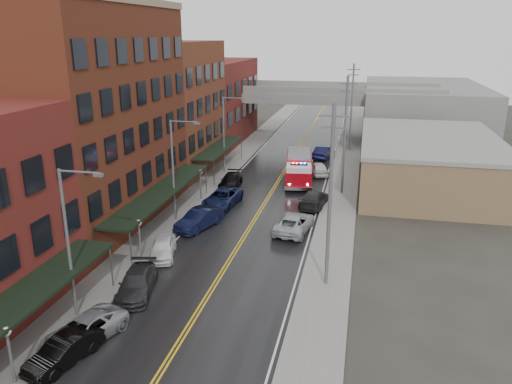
# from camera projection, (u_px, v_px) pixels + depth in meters

# --- Properties ---
(road) EXTENTS (11.00, 160.00, 0.02)m
(road) POSITION_uv_depth(u_px,v_px,m) (264.00, 204.00, 48.41)
(road) COLOR black
(road) RESTS_ON ground
(sidewalk_left) EXTENTS (3.00, 160.00, 0.15)m
(sidewalk_left) POSITION_uv_depth(u_px,v_px,m) (193.00, 199.00, 49.87)
(sidewalk_left) COLOR slate
(sidewalk_left) RESTS_ON ground
(sidewalk_right) EXTENTS (3.00, 160.00, 0.15)m
(sidewalk_right) POSITION_uv_depth(u_px,v_px,m) (340.00, 209.00, 46.91)
(sidewalk_right) COLOR slate
(sidewalk_right) RESTS_ON ground
(curb_left) EXTENTS (0.30, 160.00, 0.15)m
(curb_left) POSITION_uv_depth(u_px,v_px,m) (208.00, 200.00, 49.53)
(curb_left) COLOR gray
(curb_left) RESTS_ON ground
(curb_right) EXTENTS (0.30, 160.00, 0.15)m
(curb_right) POSITION_uv_depth(u_px,v_px,m) (322.00, 208.00, 47.24)
(curb_right) COLOR gray
(curb_right) RESTS_ON ground
(brick_building_b) EXTENTS (9.00, 20.00, 18.00)m
(brick_building_b) POSITION_uv_depth(u_px,v_px,m) (93.00, 119.00, 41.84)
(brick_building_b) COLOR #552416
(brick_building_b) RESTS_ON ground
(brick_building_c) EXTENTS (9.00, 15.00, 15.00)m
(brick_building_c) POSITION_uv_depth(u_px,v_px,m) (171.00, 108.00, 58.58)
(brick_building_c) COLOR brown
(brick_building_c) RESTS_ON ground
(brick_building_far) EXTENTS (9.00, 20.00, 12.00)m
(brick_building_far) POSITION_uv_depth(u_px,v_px,m) (215.00, 101.00, 75.33)
(brick_building_far) COLOR maroon
(brick_building_far) RESTS_ON ground
(tan_building) EXTENTS (14.00, 22.00, 5.00)m
(tan_building) POSITION_uv_depth(u_px,v_px,m) (428.00, 163.00, 53.72)
(tan_building) COLOR olive
(tan_building) RESTS_ON ground
(right_far_block) EXTENTS (18.00, 30.00, 8.00)m
(right_far_block) POSITION_uv_depth(u_px,v_px,m) (422.00, 110.00, 80.77)
(right_far_block) COLOR slate
(right_far_block) RESTS_ON ground
(awning_0) EXTENTS (2.60, 16.00, 3.09)m
(awning_0) POSITION_uv_depth(u_px,v_px,m) (14.00, 305.00, 24.82)
(awning_0) COLOR black
(awning_0) RESTS_ON ground
(awning_1) EXTENTS (2.60, 18.00, 3.09)m
(awning_1) POSITION_uv_depth(u_px,v_px,m) (162.00, 192.00, 42.50)
(awning_1) COLOR black
(awning_1) RESTS_ON ground
(awning_2) EXTENTS (2.60, 13.00, 3.09)m
(awning_2) POSITION_uv_depth(u_px,v_px,m) (220.00, 148.00, 58.79)
(awning_2) COLOR black
(awning_2) RESTS_ON ground
(globe_lamp_0) EXTENTS (0.44, 0.44, 3.12)m
(globe_lamp_0) POSITION_uv_depth(u_px,v_px,m) (8.00, 343.00, 22.94)
(globe_lamp_0) COLOR #59595B
(globe_lamp_0) RESTS_ON ground
(globe_lamp_1) EXTENTS (0.44, 0.44, 3.12)m
(globe_lamp_1) POSITION_uv_depth(u_px,v_px,m) (139.00, 230.00, 35.97)
(globe_lamp_1) COLOR #59595B
(globe_lamp_1) RESTS_ON ground
(globe_lamp_2) EXTENTS (0.44, 0.44, 3.12)m
(globe_lamp_2) POSITION_uv_depth(u_px,v_px,m) (200.00, 178.00, 49.00)
(globe_lamp_2) COLOR #59595B
(globe_lamp_2) RESTS_ON ground
(street_lamp_0) EXTENTS (2.64, 0.22, 9.00)m
(street_lamp_0) POSITION_uv_depth(u_px,v_px,m) (71.00, 235.00, 27.68)
(street_lamp_0) COLOR #59595B
(street_lamp_0) RESTS_ON ground
(street_lamp_1) EXTENTS (2.64, 0.22, 9.00)m
(street_lamp_1) POSITION_uv_depth(u_px,v_px,m) (175.00, 164.00, 42.57)
(street_lamp_1) COLOR #59595B
(street_lamp_1) RESTS_ON ground
(street_lamp_2) EXTENTS (2.64, 0.22, 9.00)m
(street_lamp_2) POSITION_uv_depth(u_px,v_px,m) (226.00, 130.00, 57.46)
(street_lamp_2) COLOR #59595B
(street_lamp_2) RESTS_ON ground
(utility_pole_0) EXTENTS (1.80, 0.24, 12.00)m
(utility_pole_0) POSITION_uv_depth(u_px,v_px,m) (330.00, 194.00, 31.07)
(utility_pole_0) COLOR #59595B
(utility_pole_0) RESTS_ON ground
(utility_pole_1) EXTENTS (1.80, 0.24, 12.00)m
(utility_pole_1) POSITION_uv_depth(u_px,v_px,m) (345.00, 134.00, 49.68)
(utility_pole_1) COLOR #59595B
(utility_pole_1) RESTS_ON ground
(utility_pole_2) EXTENTS (1.80, 0.24, 12.00)m
(utility_pole_2) POSITION_uv_depth(u_px,v_px,m) (352.00, 106.00, 68.29)
(utility_pole_2) COLOR #59595B
(utility_pole_2) RESTS_ON ground
(overpass) EXTENTS (40.00, 10.00, 7.50)m
(overpass) POSITION_uv_depth(u_px,v_px,m) (305.00, 101.00, 76.36)
(overpass) COLOR slate
(overpass) RESTS_ON ground
(fire_truck) EXTENTS (4.35, 8.95, 3.16)m
(fire_truck) POSITION_uv_depth(u_px,v_px,m) (299.00, 167.00, 55.10)
(fire_truck) COLOR #A40713
(fire_truck) RESTS_ON ground
(parked_car_left_1) EXTENTS (2.57, 4.48, 1.40)m
(parked_car_left_1) POSITION_uv_depth(u_px,v_px,m) (64.00, 351.00, 25.00)
(parked_car_left_1) COLOR black
(parked_car_left_1) RESTS_ON ground
(parked_car_left_2) EXTENTS (3.71, 5.52, 1.41)m
(parked_car_left_2) POSITION_uv_depth(u_px,v_px,m) (84.00, 331.00, 26.69)
(parked_car_left_2) COLOR gray
(parked_car_left_2) RESTS_ON ground
(parked_car_left_3) EXTENTS (3.10, 5.35, 1.46)m
(parked_car_left_3) POSITION_uv_depth(u_px,v_px,m) (137.00, 283.00, 31.70)
(parked_car_left_3) COLOR #262729
(parked_car_left_3) RESTS_ON ground
(parked_car_left_4) EXTENTS (2.84, 4.61, 1.46)m
(parked_car_left_4) POSITION_uv_depth(u_px,v_px,m) (163.00, 248.00, 36.92)
(parked_car_left_4) COLOR white
(parked_car_left_4) RESTS_ON ground
(parked_car_left_5) EXTENTS (3.30, 5.34, 1.66)m
(parked_car_left_5) POSITION_uv_depth(u_px,v_px,m) (199.00, 219.00, 42.30)
(parked_car_left_5) COLOR black
(parked_car_left_5) RESTS_ON ground
(parked_car_left_6) EXTENTS (3.15, 5.91, 1.58)m
(parked_car_left_6) POSITION_uv_depth(u_px,v_px,m) (222.00, 198.00, 47.83)
(parked_car_left_6) COLOR #111B42
(parked_car_left_6) RESTS_ON ground
(parked_car_left_7) EXTENTS (2.16, 4.94, 1.41)m
(parked_car_left_7) POSITION_uv_depth(u_px,v_px,m) (231.00, 181.00, 53.76)
(parked_car_left_7) COLOR black
(parked_car_left_7) RESTS_ON ground
(parked_car_right_0) EXTENTS (3.28, 5.83, 1.54)m
(parked_car_right_0) POSITION_uv_depth(u_px,v_px,m) (294.00, 223.00, 41.64)
(parked_car_right_0) COLOR #AEB2B6
(parked_car_right_0) RESTS_ON ground
(parked_car_right_1) EXTENTS (2.78, 5.51, 1.54)m
(parked_car_right_1) POSITION_uv_depth(u_px,v_px,m) (314.00, 199.00, 47.65)
(parked_car_right_1) COLOR black
(parked_car_right_1) RESTS_ON ground
(parked_car_right_2) EXTENTS (3.10, 4.83, 1.53)m
(parked_car_right_2) POSITION_uv_depth(u_px,v_px,m) (318.00, 168.00, 58.33)
(parked_car_right_2) COLOR white
(parked_car_right_2) RESTS_ON ground
(parked_car_right_3) EXTENTS (2.65, 5.19, 1.63)m
(parked_car_right_3) POSITION_uv_depth(u_px,v_px,m) (324.00, 152.00, 66.03)
(parked_car_right_3) COLOR black
(parked_car_right_3) RESTS_ON ground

